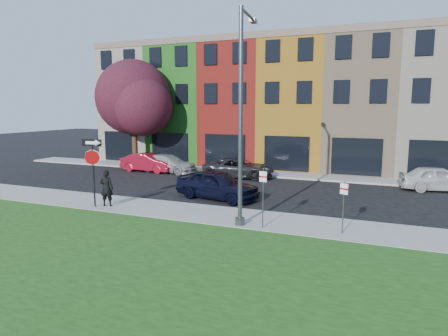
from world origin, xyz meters
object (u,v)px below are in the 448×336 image
at_px(stop_sign, 93,159).
at_px(man, 107,188).
at_px(sedan_near, 217,185).
at_px(street_lamp, 242,119).

distance_m(stop_sign, man, 1.56).
height_order(sedan_near, street_lamp, street_lamp).
distance_m(man, street_lamp, 7.93).
bearing_deg(man, sedan_near, -153.66).
height_order(stop_sign, street_lamp, street_lamp).
bearing_deg(sedan_near, street_lamp, -133.75).
relative_size(stop_sign, sedan_near, 0.67).
xyz_separation_m(stop_sign, street_lamp, (7.62, 0.01, 2.02)).
relative_size(stop_sign, street_lamp, 0.38).
bearing_deg(street_lamp, sedan_near, 119.02).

